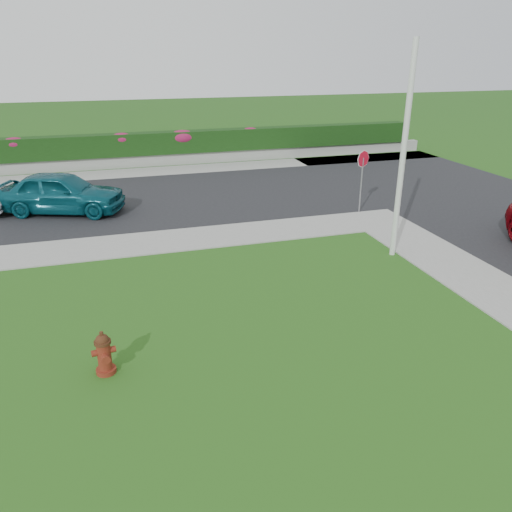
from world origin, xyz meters
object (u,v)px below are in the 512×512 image
object	(u,v)px
stop_sign	(363,167)
sedan_teal	(62,192)
fire_hydrant	(104,354)
utility_pole	(403,154)

from	to	relation	value
stop_sign	sedan_teal	bearing A→B (deg)	163.06
fire_hydrant	sedan_teal	size ratio (longest dim) A/B	0.20
fire_hydrant	utility_pole	xyz separation A→B (m)	(8.24, 3.68, 2.55)
utility_pole	stop_sign	world-z (taller)	utility_pole
utility_pole	sedan_teal	bearing A→B (deg)	143.64
utility_pole	stop_sign	xyz separation A→B (m)	(1.00, 4.02, -1.26)
fire_hydrant	stop_sign	distance (m)	12.09
sedan_teal	stop_sign	distance (m)	10.98
utility_pole	stop_sign	size ratio (longest dim) A/B	2.55
fire_hydrant	stop_sign	bearing A→B (deg)	31.73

